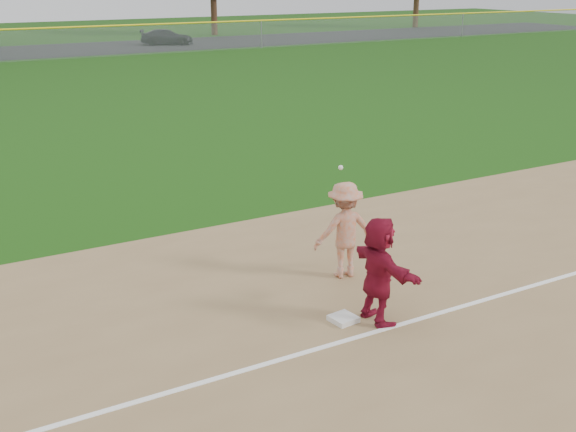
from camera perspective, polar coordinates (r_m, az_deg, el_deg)
ground at (r=11.91m, az=3.65°, el=-7.95°), size 160.00×160.00×0.00m
foul_line at (r=11.32m, az=5.92°, el=-9.38°), size 60.00×0.10×0.01m
first_base at (r=11.72m, az=4.39°, el=-8.10°), size 0.43×0.43×0.09m
base_runner at (r=11.44m, az=7.20°, el=-4.27°), size 0.59×1.65×1.76m
car_right at (r=58.77m, az=-9.56°, el=13.78°), size 4.39×3.10×1.18m
first_base_play at (r=13.10m, az=4.49°, el=-1.10°), size 1.27×1.17×2.34m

